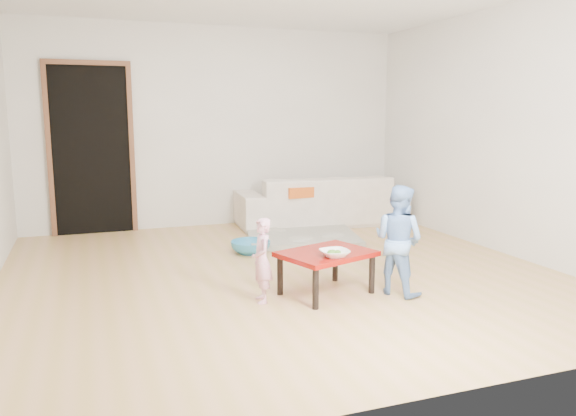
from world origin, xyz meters
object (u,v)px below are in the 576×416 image
sofa (321,200)px  basin (251,247)px  bowl (335,253)px  red_table (326,273)px  child_pink (262,260)px  child_blue (398,240)px

sofa → basin: (-1.35, -1.24, -0.26)m
bowl → basin: bowl is taller
bowl → basin: size_ratio=0.54×
sofa → red_table: sofa is taller
child_pink → basin: bearing=173.0°
red_table → child_blue: 0.65m
sofa → child_pink: 3.25m
sofa → child_pink: size_ratio=3.33×
bowl → basin: (-0.20, 1.71, -0.32)m
red_table → child_pink: (-0.56, -0.00, 0.16)m
sofa → basin: size_ratio=5.30×
child_pink → basin: (0.35, 1.54, -0.27)m
red_table → bowl: bearing=-92.7°
red_table → basin: red_table is taller
bowl → child_pink: 0.58m
bowl → child_blue: (0.57, -0.01, 0.07)m
bowl → child_pink: child_pink is taller
sofa → basin: sofa is taller
child_blue → sofa: bearing=-39.1°
sofa → red_table: (-1.14, -2.77, -0.15)m
bowl → child_blue: 0.57m
red_table → child_pink: 0.58m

